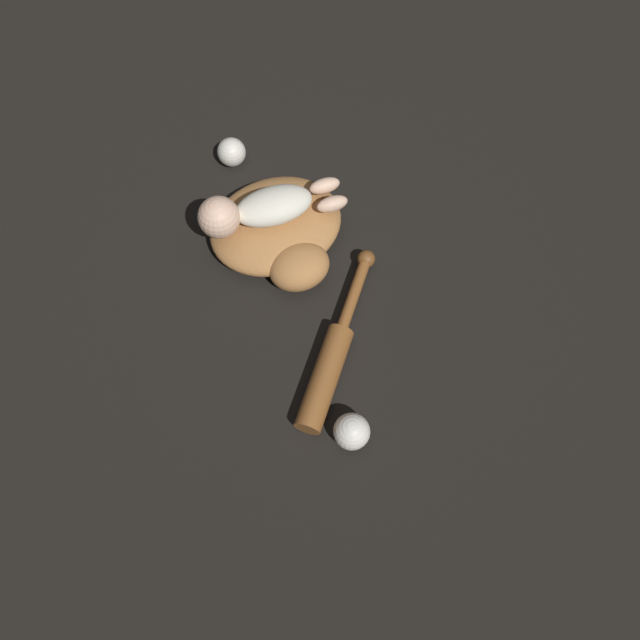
{
  "coord_description": "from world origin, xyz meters",
  "views": [
    {
      "loc": [
        0.47,
        0.69,
        1.34
      ],
      "look_at": [
        0.08,
        0.23,
        0.07
      ],
      "focal_mm": 35.0,
      "sensor_mm": 36.0,
      "label": 1
    }
  ],
  "objects": [
    {
      "name": "baseball_bat",
      "position": [
        0.11,
        0.3,
        0.03
      ],
      "size": [
        0.42,
        0.28,
        0.06
      ],
      "color": "brown",
      "rests_on": "ground"
    },
    {
      "name": "baby_figure",
      "position": [
        0.03,
        -0.06,
        0.13
      ],
      "size": [
        0.35,
        0.2,
        0.1
      ],
      "color": "silver",
      "rests_on": "baseball_glove"
    },
    {
      "name": "baseball",
      "position": [
        0.19,
        0.46,
        0.04
      ],
      "size": [
        0.08,
        0.08,
        0.08
      ],
      "color": "silver",
      "rests_on": "ground"
    },
    {
      "name": "baseball_spare",
      "position": [
        -0.07,
        -0.31,
        0.04
      ],
      "size": [
        0.08,
        0.08,
        0.08
      ],
      "color": "silver",
      "rests_on": "ground"
    },
    {
      "name": "ground_plane",
      "position": [
        0.0,
        0.0,
        0.0
      ],
      "size": [
        6.0,
        6.0,
        0.0
      ],
      "primitive_type": "plane",
      "color": "black"
    },
    {
      "name": "baseball_glove",
      "position": [
        -0.0,
        -0.03,
        0.04
      ],
      "size": [
        0.39,
        0.38,
        0.09
      ],
      "color": "#A8703D",
      "rests_on": "ground"
    }
  ]
}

